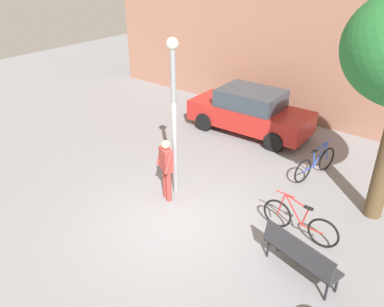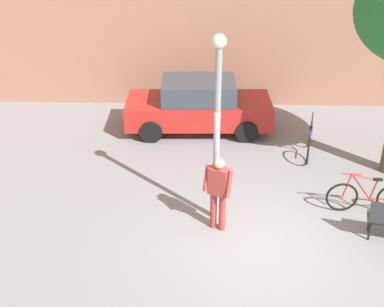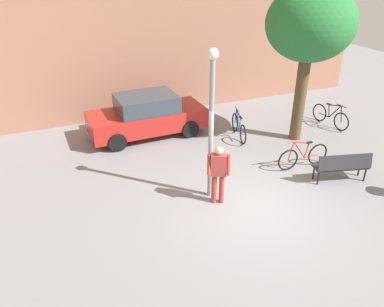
{
  "view_description": "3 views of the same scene",
  "coord_description": "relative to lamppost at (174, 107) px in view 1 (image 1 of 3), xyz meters",
  "views": [
    {
      "loc": [
        4.91,
        -5.57,
        5.75
      ],
      "look_at": [
        -0.37,
        1.1,
        1.25
      ],
      "focal_mm": 36.29,
      "sensor_mm": 36.0,
      "label": 1
    },
    {
      "loc": [
        -1.06,
        -7.92,
        6.29
      ],
      "look_at": [
        -1.36,
        1.78,
        1.15
      ],
      "focal_mm": 46.16,
      "sensor_mm": 36.0,
      "label": 2
    },
    {
      "loc": [
        -4.6,
        -6.85,
        5.84
      ],
      "look_at": [
        -1.08,
        1.69,
        1.01
      ],
      "focal_mm": 34.94,
      "sensor_mm": 36.0,
      "label": 3
    }
  ],
  "objects": [
    {
      "name": "parked_car_red",
      "position": [
        -0.45,
        4.49,
        -1.63
      ],
      "size": [
        4.25,
        1.92,
        1.55
      ],
      "color": "#AD231E",
      "rests_on": "ground_plane"
    },
    {
      "name": "park_bench",
      "position": [
        3.85,
        -0.81,
        -1.86
      ],
      "size": [
        1.67,
        0.86,
        0.92
      ],
      "color": "#2D2D33",
      "rests_on": "ground_plane"
    },
    {
      "name": "lamppost",
      "position": [
        0.0,
        0.0,
        0.0
      ],
      "size": [
        0.28,
        0.28,
        4.03
      ],
      "color": "gray",
      "rests_on": "ground_plane"
    },
    {
      "name": "person_by_lamppost",
      "position": [
        0.05,
        -0.4,
        -1.44
      ],
      "size": [
        0.63,
        0.46,
        1.67
      ],
      "color": "#9E3833",
      "rests_on": "ground_plane"
    },
    {
      "name": "bicycle_red",
      "position": [
        3.34,
        0.32,
        -2.02
      ],
      "size": [
        1.81,
        0.09,
        0.97
      ],
      "color": "black",
      "rests_on": "ground_plane"
    },
    {
      "name": "ground_plane",
      "position": [
        0.84,
        -1.0,
        -2.41
      ],
      "size": [
        36.0,
        36.0,
        0.0
      ],
      "primitive_type": "plane",
      "color": "gray"
    },
    {
      "name": "bicycle_blue",
      "position": [
        2.58,
        3.05,
        -2.02
      ],
      "size": [
        0.46,
        1.77,
        0.97
      ],
      "color": "black",
      "rests_on": "ground_plane"
    }
  ]
}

